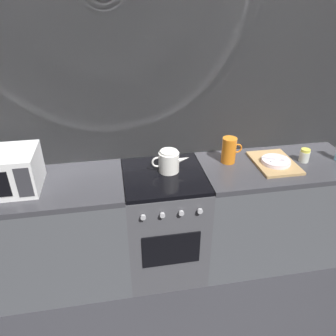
% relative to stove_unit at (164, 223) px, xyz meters
% --- Properties ---
extents(ground_plane, '(8.00, 8.00, 0.00)m').
position_rel_stove_unit_xyz_m(ground_plane, '(0.00, 0.00, -0.45)').
color(ground_plane, '#2D2D33').
extents(back_wall, '(3.60, 0.05, 2.40)m').
position_rel_stove_unit_xyz_m(back_wall, '(0.00, 0.32, 0.75)').
color(back_wall, gray).
rests_on(back_wall, ground_plane).
extents(counter_left, '(1.20, 0.60, 0.90)m').
position_rel_stove_unit_xyz_m(counter_left, '(-0.90, 0.00, 0.00)').
color(counter_left, '#515459').
rests_on(counter_left, ground_plane).
extents(stove_unit, '(0.60, 0.63, 0.90)m').
position_rel_stove_unit_xyz_m(stove_unit, '(0.00, 0.00, 0.00)').
color(stove_unit, '#4C4C51').
rests_on(stove_unit, ground_plane).
extents(counter_right, '(1.20, 0.60, 0.90)m').
position_rel_stove_unit_xyz_m(counter_right, '(0.90, 0.00, 0.00)').
color(counter_right, '#515459').
rests_on(counter_right, ground_plane).
extents(microwave, '(0.46, 0.35, 0.27)m').
position_rel_stove_unit_xyz_m(microwave, '(-1.07, 0.00, 0.59)').
color(microwave, white).
rests_on(microwave, counter_left).
extents(kettle, '(0.28, 0.15, 0.17)m').
position_rel_stove_unit_xyz_m(kettle, '(0.04, 0.04, 0.53)').
color(kettle, white).
rests_on(kettle, stove_unit).
extents(pitcher, '(0.16, 0.11, 0.20)m').
position_rel_stove_unit_xyz_m(pitcher, '(0.52, 0.10, 0.55)').
color(pitcher, orange).
rests_on(pitcher, counter_right).
extents(dish_pile, '(0.30, 0.40, 0.06)m').
position_rel_stove_unit_xyz_m(dish_pile, '(0.86, 0.00, 0.47)').
color(dish_pile, tan).
rests_on(dish_pile, counter_right).
extents(spice_jar, '(0.08, 0.08, 0.10)m').
position_rel_stove_unit_xyz_m(spice_jar, '(1.10, 0.01, 0.50)').
color(spice_jar, silver).
rests_on(spice_jar, counter_right).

